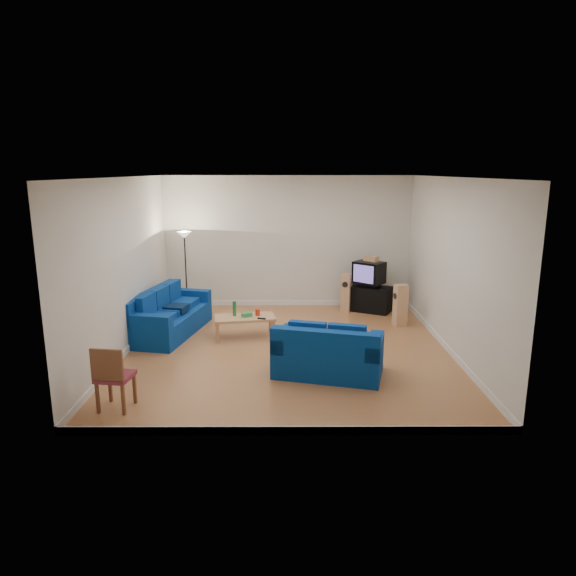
{
  "coord_description": "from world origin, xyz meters",
  "views": [
    {
      "loc": [
        -0.03,
        -9.24,
        3.32
      ],
      "look_at": [
        0.0,
        0.4,
        1.1
      ],
      "focal_mm": 32.0,
      "sensor_mm": 36.0,
      "label": 1
    }
  ],
  "objects_px": {
    "television": "(369,272)",
    "coffee_table": "(245,319)",
    "sofa_three_seat": "(167,318)",
    "tv_stand": "(370,299)",
    "sofa_loveseat": "(328,356)"
  },
  "relations": [
    {
      "from": "sofa_loveseat",
      "to": "coffee_table",
      "type": "distance_m",
      "value": 2.5
    },
    {
      "from": "sofa_loveseat",
      "to": "coffee_table",
      "type": "relative_size",
      "value": 1.49
    },
    {
      "from": "sofa_three_seat",
      "to": "television",
      "type": "height_order",
      "value": "television"
    },
    {
      "from": "sofa_loveseat",
      "to": "television",
      "type": "bearing_deg",
      "value": 86.62
    },
    {
      "from": "sofa_three_seat",
      "to": "tv_stand",
      "type": "height_order",
      "value": "sofa_three_seat"
    },
    {
      "from": "television",
      "to": "sofa_loveseat",
      "type": "bearing_deg",
      "value": -67.71
    },
    {
      "from": "television",
      "to": "coffee_table",
      "type": "bearing_deg",
      "value": -104.73
    },
    {
      "from": "sofa_loveseat",
      "to": "television",
      "type": "relative_size",
      "value": 2.34
    },
    {
      "from": "sofa_loveseat",
      "to": "sofa_three_seat",
      "type": "bearing_deg",
      "value": 159.08
    },
    {
      "from": "sofa_three_seat",
      "to": "tv_stand",
      "type": "xyz_separation_m",
      "value": [
        4.49,
        1.71,
        -0.03
      ]
    },
    {
      "from": "sofa_loveseat",
      "to": "tv_stand",
      "type": "xyz_separation_m",
      "value": [
        1.32,
        3.97,
        -0.03
      ]
    },
    {
      "from": "sofa_three_seat",
      "to": "coffee_table",
      "type": "relative_size",
      "value": 1.92
    },
    {
      "from": "sofa_loveseat",
      "to": "tv_stand",
      "type": "bearing_deg",
      "value": 86.09
    },
    {
      "from": "sofa_three_seat",
      "to": "coffee_table",
      "type": "bearing_deg",
      "value": 91.98
    },
    {
      "from": "sofa_loveseat",
      "to": "television",
      "type": "distance_m",
      "value": 4.2
    }
  ]
}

